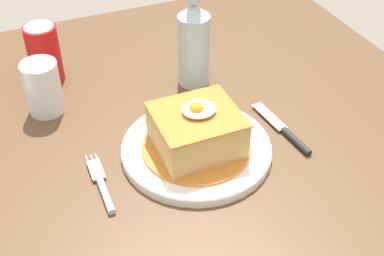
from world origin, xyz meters
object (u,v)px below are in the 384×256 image
at_px(beer_bottle_clear, 194,40).
at_px(soda_can, 44,54).
at_px(fork, 103,187).
at_px(drinking_glass, 44,91).
at_px(main_plate, 196,148).
at_px(knife, 288,134).

bearing_deg(beer_bottle_clear, soda_can, 155.68).
relative_size(fork, drinking_glass, 1.34).
bearing_deg(drinking_glass, main_plate, -45.88).
bearing_deg(beer_bottle_clear, drinking_glass, 176.45).
relative_size(main_plate, knife, 1.59).
distance_m(main_plate, fork, 0.18).
height_order(fork, drinking_glass, drinking_glass).
relative_size(knife, drinking_glass, 1.58).
xyz_separation_m(soda_can, drinking_glass, (-0.02, -0.11, -0.02)).
xyz_separation_m(fork, knife, (0.35, 0.00, 0.00)).
relative_size(main_plate, drinking_glass, 2.50).
relative_size(knife, beer_bottle_clear, 0.62).
distance_m(main_plate, drinking_glass, 0.31).
distance_m(fork, knife, 0.35).
xyz_separation_m(fork, beer_bottle_clear, (0.26, 0.23, 0.09)).
bearing_deg(drinking_glass, fork, -80.24).
bearing_deg(main_plate, drinking_glass, 134.12).
distance_m(soda_can, beer_bottle_clear, 0.31).
bearing_deg(soda_can, knife, -44.19).
bearing_deg(soda_can, fork, -86.82).
distance_m(knife, beer_bottle_clear, 0.26).
height_order(fork, knife, same).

